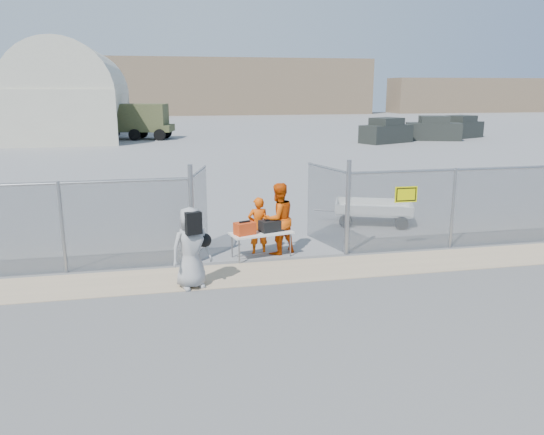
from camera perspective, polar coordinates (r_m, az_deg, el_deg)
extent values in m
plane|color=#515151|center=(11.80, 1.99, -7.47)|extent=(160.00, 160.00, 0.00)
cube|color=gray|center=(52.92, -8.97, 8.96)|extent=(160.00, 80.00, 0.01)
cube|color=tan|center=(12.71, 0.92, -5.84)|extent=(44.00, 1.60, 0.01)
cube|color=red|center=(13.37, -2.95, -1.18)|extent=(0.58, 0.48, 0.31)
cube|color=black|center=(13.65, -0.09, -0.89)|extent=(0.67, 0.51, 0.29)
imported|color=#DF4C06|center=(13.87, -1.48, -0.89)|extent=(0.58, 0.39, 1.53)
imported|color=#DF4C06|center=(13.85, 0.68, -0.13)|extent=(1.13, 1.02, 1.89)
imported|color=#989898|center=(11.63, -8.70, -3.25)|extent=(1.01, 0.79, 1.81)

